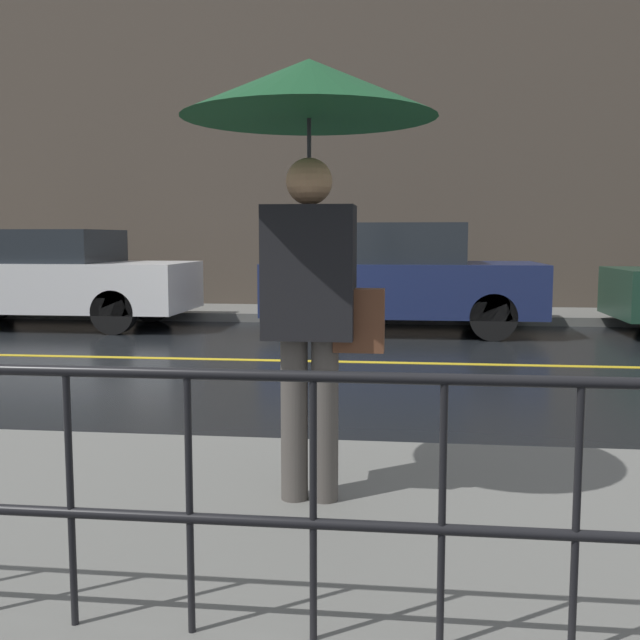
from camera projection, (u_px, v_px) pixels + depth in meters
The scene contains 7 objects.
ground_plane at pixel (228, 360), 8.75m from camera, with size 80.00×80.00×0.00m, color black.
sidewalk_far at pixel (291, 313), 13.44m from camera, with size 28.00×1.82×0.14m.
lane_marking at pixel (228, 359), 8.75m from camera, with size 25.20×0.12×0.01m.
building_storefront at pixel (299, 138), 14.13m from camera, with size 28.00×0.30×6.59m.
pedestrian at pixel (310, 140), 3.49m from camera, with size 1.20×1.20×2.10m.
car_white at pixel (46, 277), 11.94m from camera, with size 4.57×1.87×1.55m.
car_navy at pixel (400, 278), 11.28m from camera, with size 4.06×1.92×1.63m.
Camera 1 is at (2.09, -8.46, 1.42)m, focal length 42.00 mm.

